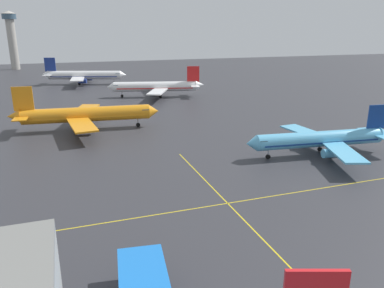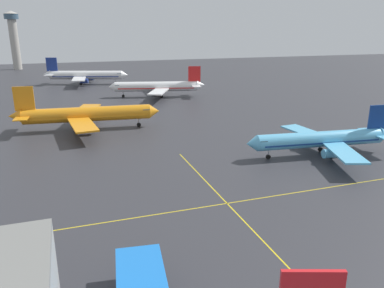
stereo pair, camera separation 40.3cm
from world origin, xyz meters
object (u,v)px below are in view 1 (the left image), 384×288
at_px(airliner_far_right_stand, 84,75).
at_px(airliner_third_row, 85,115).
at_px(control_tower, 12,36).
at_px(airliner_far_left_stand, 156,87).
at_px(airliner_second_row, 321,139).

bearing_deg(airliner_far_right_stand, airliner_third_row, -93.46).
bearing_deg(airliner_far_right_stand, control_tower, 114.09).
bearing_deg(control_tower, airliner_far_left_stand, -64.23).
relative_size(airliner_third_row, control_tower, 1.07).
bearing_deg(airliner_third_row, control_tower, 100.65).
distance_m(airliner_second_row, airliner_far_left_stand, 80.71).
bearing_deg(airliner_second_row, airliner_far_left_stand, 101.24).
height_order(airliner_far_right_stand, control_tower, control_tower).
bearing_deg(airliner_second_row, airliner_far_right_stand, 107.98).
distance_m(airliner_far_right_stand, control_tower, 91.88).
xyz_separation_m(airliner_second_row, airliner_far_left_stand, (-15.74, 79.16, 0.47)).
bearing_deg(airliner_far_left_stand, airliner_second_row, -78.76).
height_order(airliner_far_left_stand, airliner_far_right_stand, airliner_far_right_stand).
bearing_deg(control_tower, airliner_far_right_stand, -65.91).
relative_size(airliner_far_left_stand, control_tower, 1.03).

